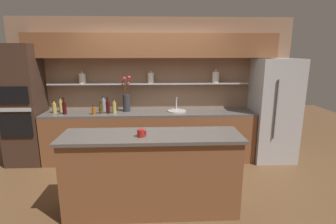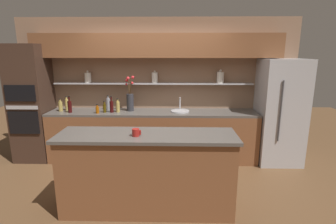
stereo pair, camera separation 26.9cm
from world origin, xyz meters
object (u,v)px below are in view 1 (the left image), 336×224
at_px(flower_vase, 126,100).
at_px(sink_fixture, 177,110).
at_px(refrigerator, 274,110).
at_px(bottle_spirit_6, 61,106).
at_px(bottle_wine_1, 64,108).
at_px(bottle_spirit_7, 54,108).
at_px(oven_tower, 23,105).
at_px(bottle_spirit_3, 104,105).
at_px(bottle_wine_4, 108,107).
at_px(bottle_oil_2, 101,109).
at_px(bottle_sauce_5, 93,111).
at_px(bottle_spirit_0, 114,107).
at_px(coffee_mug, 141,133).

bearing_deg(flower_vase, sink_fixture, -2.66).
xyz_separation_m(refrigerator, bottle_spirit_6, (-3.89, 0.10, 0.10)).
bearing_deg(flower_vase, bottle_wine_1, -171.02).
bearing_deg(flower_vase, refrigerator, -1.92).
height_order(refrigerator, bottle_spirit_7, refrigerator).
distance_m(oven_tower, bottle_spirit_3, 1.39).
bearing_deg(oven_tower, bottle_wine_4, -3.18).
distance_m(bottle_oil_2, bottle_sauce_5, 0.13).
bearing_deg(bottle_spirit_0, bottle_sauce_5, -162.59).
bearing_deg(bottle_spirit_7, bottle_spirit_6, 41.60).
bearing_deg(oven_tower, bottle_sauce_5, -7.53).
relative_size(bottle_wine_1, bottle_spirit_6, 1.14).
relative_size(bottle_wine_4, bottle_sauce_5, 1.78).
distance_m(oven_tower, sink_fixture, 2.73).
bearing_deg(bottle_sauce_5, bottle_wine_4, 19.51).
xyz_separation_m(bottle_spirit_0, bottle_wine_4, (-0.11, -0.02, 0.01)).
bearing_deg(bottle_spirit_0, bottle_spirit_6, 172.91).
bearing_deg(bottle_wine_4, bottle_spirit_6, 170.48).
relative_size(refrigerator, oven_tower, 0.88).
bearing_deg(bottle_oil_2, flower_vase, 18.91).
bearing_deg(bottle_spirit_7, bottle_wine_1, -25.26).
bearing_deg(bottle_spirit_0, bottle_spirit_7, 177.60).
height_order(oven_tower, bottle_spirit_0, oven_tower).
height_order(bottle_oil_2, bottle_spirit_7, bottle_spirit_7).
bearing_deg(sink_fixture, flower_vase, 177.34).
height_order(bottle_spirit_3, bottle_spirit_7, bottle_spirit_3).
bearing_deg(sink_fixture, oven_tower, -179.76).
xyz_separation_m(bottle_oil_2, coffee_mug, (0.80, -1.62, 0.06)).
distance_m(oven_tower, coffee_mug, 2.76).
distance_m(oven_tower, bottle_wine_4, 1.50).
relative_size(flower_vase, bottle_spirit_6, 2.44).
distance_m(bottle_oil_2, coffee_mug, 1.80).
xyz_separation_m(oven_tower, bottle_spirit_7, (0.54, -0.01, -0.05)).
bearing_deg(oven_tower, bottle_spirit_7, -1.52).
relative_size(bottle_spirit_0, coffee_mug, 2.35).
height_order(oven_tower, bottle_wine_4, oven_tower).
bearing_deg(bottle_wine_4, bottle_oil_2, -173.77).
bearing_deg(sink_fixture, bottle_spirit_6, 178.60).
xyz_separation_m(bottle_oil_2, bottle_spirit_7, (-0.83, 0.08, 0.01)).
bearing_deg(bottle_spirit_6, refrigerator, -1.47).
xyz_separation_m(sink_fixture, coffee_mug, (-0.56, -1.72, 0.12)).
xyz_separation_m(bottle_oil_2, bottle_spirit_6, (-0.75, 0.16, 0.03)).
distance_m(flower_vase, bottle_spirit_7, 1.28).
xyz_separation_m(bottle_spirit_0, bottle_spirit_3, (-0.22, 0.19, 0.01)).
height_order(bottle_spirit_6, coffee_mug, bottle_spirit_6).
distance_m(bottle_spirit_3, coffee_mug, 2.01).
bearing_deg(bottle_spirit_7, bottle_oil_2, -5.66).
xyz_separation_m(refrigerator, bottle_spirit_7, (-3.98, 0.02, 0.08)).
height_order(bottle_spirit_3, bottle_sauce_5, bottle_spirit_3).
bearing_deg(bottle_wine_1, bottle_spirit_0, 3.67).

